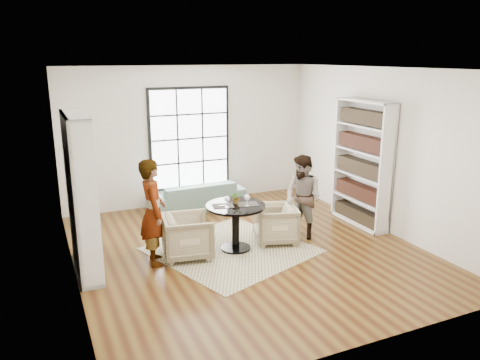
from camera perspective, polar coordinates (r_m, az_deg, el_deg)
name	(u,v)px	position (r m, az deg, el deg)	size (l,w,h in m)	color
ground	(247,250)	(8.03, 0.85, -8.49)	(6.00, 6.00, 0.00)	brown
room_shell	(234,171)	(8.10, -0.73, 1.10)	(6.00, 6.01, 6.00)	silver
rug	(231,250)	(8.02, -1.08, -8.50)	(2.29, 2.29, 0.01)	#C5B794
pedestal_table	(236,217)	(7.85, -0.54, -4.57)	(0.99, 0.99, 0.79)	black
sofa	(197,195)	(10.05, -5.32, -1.89)	(2.03, 0.79, 0.59)	#779F9D
armchair_left	(188,236)	(7.69, -6.39, -6.82)	(0.76, 0.78, 0.71)	tan
armchair_right	(275,224)	(8.27, 4.33, -5.34)	(0.71, 0.73, 0.67)	tan
person_left	(153,212)	(7.39, -10.57, -3.87)	(0.62, 0.40, 1.69)	gray
person_right	(303,197)	(8.40, 7.69, -2.08)	(0.73, 0.57, 1.51)	gray
placemat_left	(223,206)	(7.72, -2.08, -3.16)	(0.34, 0.26, 0.01)	#272422
placemat_right	(248,204)	(7.80, 0.92, -2.96)	(0.34, 0.26, 0.01)	#272422
cutlery_left	(223,205)	(7.72, -2.08, -3.11)	(0.14, 0.22, 0.01)	#BBBBBF
cutlery_right	(248,204)	(7.80, 0.92, -2.91)	(0.14, 0.22, 0.01)	#BBBBBF
wine_glass_left	(227,199)	(7.60, -1.58, -2.37)	(0.09, 0.09, 0.20)	silver
wine_glass_right	(247,198)	(7.67, 0.88, -2.19)	(0.09, 0.09, 0.20)	silver
flower_centerpiece	(236,198)	(7.82, -0.44, -2.15)	(0.19, 0.16, 0.21)	gray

